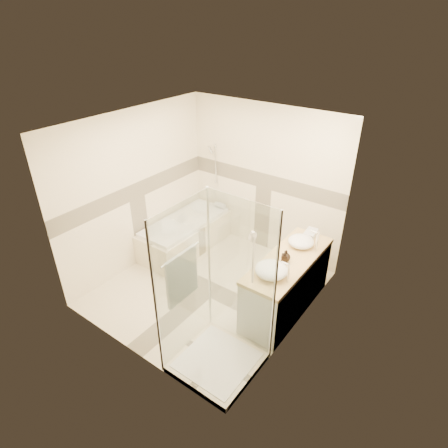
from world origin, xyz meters
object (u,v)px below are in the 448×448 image
Objects in this scene: bathtub at (185,233)px; amenity_bottle_b at (286,256)px; vessel_sink_far at (271,270)px; shower_enclosure at (213,326)px; vessel_sink_near at (301,241)px; vanity at (287,284)px; amenity_bottle_a at (284,257)px.

amenity_bottle_b is at bearing -11.13° from bathtub.
bathtub is 4.18× the size of vessel_sink_far.
amenity_bottle_b is at bearing 77.21° from shower_enclosure.
shower_enclosure is 0.97m from vessel_sink_far.
vanity is at bearing -86.91° from vessel_sink_near.
amenity_bottle_b is at bearing -106.11° from vanity.
shower_enclosure is (-0.29, -1.27, 0.08)m from vanity.
vessel_sink_far is at bearing -90.00° from amenity_bottle_a.
bathtub is at bearing -179.46° from vessel_sink_near.
bathtub is at bearing 138.90° from shower_enclosure.
shower_enclosure reaches higher than vessel_sink_near.
vessel_sink_far is at bearing -20.56° from bathtub.
amenity_bottle_b is at bearing 90.00° from amenity_bottle_a.
amenity_bottle_b reaches higher than bathtub.
bathtub is 2.27m from amenity_bottle_a.
bathtub is 10.18× the size of amenity_bottle_a.
vessel_sink_far reaches higher than vanity.
amenity_bottle_a is 0.04m from amenity_bottle_b.
shower_enclosure is 12.21× the size of amenity_bottle_a.
bathtub is 2.47m from shower_enclosure.
vessel_sink_far is at bearing 71.64° from shower_enclosure.
vessel_sink_far is at bearing -92.55° from vanity.
amenity_bottle_a reaches higher than vessel_sink_far.
shower_enclosure is at bearing -103.24° from amenity_bottle_a.
vessel_sink_near reaches higher than vanity.
vessel_sink_far reaches higher than bathtub.
amenity_bottle_a is 1.07× the size of amenity_bottle_b.
vanity is 0.79× the size of shower_enclosure.
amenity_bottle_b is at bearing 90.00° from vessel_sink_far.
vanity is 0.51m from amenity_bottle_b.
vanity is 1.31m from shower_enclosure.
amenity_bottle_b is (0.00, 0.38, -0.00)m from vessel_sink_far.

